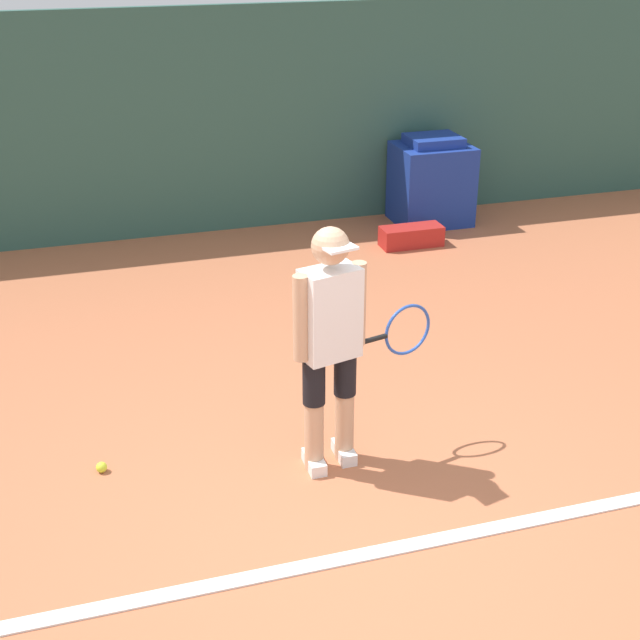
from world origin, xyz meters
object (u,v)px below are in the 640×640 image
Objects in this scene: tennis_player at (332,339)px; covered_chair at (431,182)px; equipment_bag at (411,236)px; tennis_ball at (102,467)px.

tennis_player is 4.82m from covered_chair.
equipment_bag is at bearing -126.51° from covered_chair.
equipment_bag is at bearing 43.44° from tennis_ball.
covered_chair is 1.50× the size of equipment_bag.
tennis_ball is at bearing -135.06° from covered_chair.
tennis_player is at bearing -119.35° from equipment_bag.
tennis_ball is 5.44m from covered_chair.
tennis_ball is at bearing 153.61° from tennis_player.
tennis_player is 4.07m from equipment_bag.
equipment_bag is (-0.48, -0.65, -0.35)m from covered_chair.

